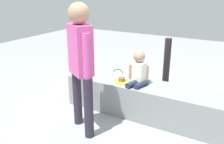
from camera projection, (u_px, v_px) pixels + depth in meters
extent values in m
plane|color=#91949C|center=(143.00, 114.00, 3.57)|extent=(12.00, 12.00, 0.00)
cube|color=gray|center=(143.00, 100.00, 3.49)|extent=(2.32, 0.53, 0.48)
cylinder|color=#222C41|center=(133.00, 84.00, 3.34)|extent=(0.14, 0.26, 0.08)
cylinder|color=#222C41|center=(141.00, 84.00, 3.31)|extent=(0.14, 0.26, 0.08)
cube|color=white|center=(139.00, 72.00, 3.38)|extent=(0.24, 0.19, 0.28)
sphere|color=tan|center=(139.00, 56.00, 3.30)|extent=(0.16, 0.16, 0.16)
cylinder|color=tan|center=(130.00, 71.00, 3.41)|extent=(0.05, 0.05, 0.21)
cylinder|color=tan|center=(147.00, 73.00, 3.35)|extent=(0.05, 0.05, 0.21)
cylinder|color=#292330|center=(89.00, 108.00, 2.92)|extent=(0.12, 0.12, 0.78)
cylinder|color=#292330|center=(77.00, 97.00, 3.22)|extent=(0.12, 0.12, 0.78)
cube|color=#DC519C|center=(80.00, 50.00, 2.84)|extent=(0.39, 0.34, 0.60)
sphere|color=tan|center=(79.00, 13.00, 2.70)|extent=(0.25, 0.25, 0.25)
cylinder|color=#DC519C|center=(87.00, 58.00, 2.72)|extent=(0.09, 0.09, 0.56)
cylinder|color=#DC519C|center=(75.00, 51.00, 3.00)|extent=(0.09, 0.09, 0.56)
cylinder|color=yellow|center=(122.00, 82.00, 3.49)|extent=(0.22, 0.22, 0.01)
cylinder|color=olive|center=(122.00, 80.00, 3.48)|extent=(0.10, 0.10, 0.04)
cylinder|color=brown|center=(122.00, 78.00, 3.47)|extent=(0.10, 0.10, 0.01)
cube|color=silver|center=(125.00, 82.00, 3.45)|extent=(0.11, 0.04, 0.00)
cube|color=gold|center=(196.00, 99.00, 3.72)|extent=(0.18, 0.12, 0.28)
torus|color=white|center=(194.00, 90.00, 3.70)|extent=(0.07, 0.01, 0.07)
torus|color=white|center=(200.00, 91.00, 3.66)|extent=(0.07, 0.01, 0.07)
cylinder|color=black|center=(164.00, 94.00, 4.18)|extent=(0.36, 0.36, 0.04)
cylinder|color=black|center=(166.00, 67.00, 4.01)|extent=(0.11, 0.11, 0.96)
cylinder|color=silver|center=(184.00, 97.00, 3.97)|extent=(0.06, 0.06, 0.14)
cone|color=silver|center=(184.00, 92.00, 3.94)|extent=(0.06, 0.06, 0.03)
cylinder|color=blue|center=(184.00, 91.00, 3.93)|extent=(0.03, 0.03, 0.01)
cylinder|color=red|center=(132.00, 78.00, 4.86)|extent=(0.09, 0.09, 0.10)
cube|color=white|center=(218.00, 93.00, 4.12)|extent=(0.37, 0.38, 0.12)
cube|color=black|center=(118.00, 81.00, 4.54)|extent=(0.32, 0.11, 0.23)
torus|color=black|center=(118.00, 75.00, 4.50)|extent=(0.24, 0.01, 0.24)
cube|color=brown|center=(138.00, 86.00, 4.31)|extent=(0.28, 0.10, 0.21)
torus|color=brown|center=(138.00, 81.00, 4.28)|extent=(0.21, 0.01, 0.21)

